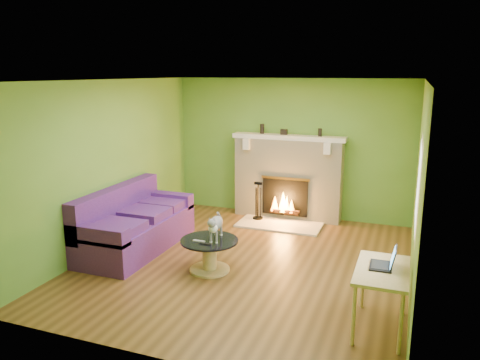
% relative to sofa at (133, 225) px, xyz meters
% --- Properties ---
extents(floor, '(5.00, 5.00, 0.00)m').
position_rel_sofa_xyz_m(floor, '(1.86, 0.06, -0.37)').
color(floor, '#523517').
rests_on(floor, ground).
extents(ceiling, '(5.00, 5.00, 0.00)m').
position_rel_sofa_xyz_m(ceiling, '(1.86, 0.06, 2.23)').
color(ceiling, white).
rests_on(ceiling, wall_back).
extents(wall_back, '(5.00, 0.00, 5.00)m').
position_rel_sofa_xyz_m(wall_back, '(1.86, 2.56, 0.93)').
color(wall_back, '#53862B').
rests_on(wall_back, floor).
extents(wall_front, '(5.00, 0.00, 5.00)m').
position_rel_sofa_xyz_m(wall_front, '(1.86, -2.44, 0.93)').
color(wall_front, '#53862B').
rests_on(wall_front, floor).
extents(wall_left, '(0.00, 5.00, 5.00)m').
position_rel_sofa_xyz_m(wall_left, '(-0.39, 0.06, 0.93)').
color(wall_left, '#53862B').
rests_on(wall_left, floor).
extents(wall_right, '(0.00, 5.00, 5.00)m').
position_rel_sofa_xyz_m(wall_right, '(4.11, 0.06, 0.93)').
color(wall_right, '#53862B').
rests_on(wall_right, floor).
extents(window_frame, '(0.00, 1.20, 1.20)m').
position_rel_sofa_xyz_m(window_frame, '(4.10, -0.84, 1.18)').
color(window_frame, silver).
rests_on(window_frame, wall_right).
extents(window_pane, '(0.00, 1.06, 1.06)m').
position_rel_sofa_xyz_m(window_pane, '(4.09, -0.84, 1.18)').
color(window_pane, white).
rests_on(window_pane, wall_right).
extents(fireplace, '(2.10, 0.46, 1.58)m').
position_rel_sofa_xyz_m(fireplace, '(1.86, 2.38, 0.40)').
color(fireplace, beige).
rests_on(fireplace, floor).
extents(hearth, '(1.50, 0.75, 0.03)m').
position_rel_sofa_xyz_m(hearth, '(1.86, 1.86, -0.36)').
color(hearth, beige).
rests_on(hearth, floor).
extents(mantel, '(2.10, 0.28, 0.08)m').
position_rel_sofa_xyz_m(mantel, '(1.86, 2.36, 1.17)').
color(mantel, silver).
rests_on(mantel, fireplace).
extents(sofa, '(0.97, 2.14, 0.96)m').
position_rel_sofa_xyz_m(sofa, '(0.00, 0.00, 0.00)').
color(sofa, '#451C6A').
rests_on(sofa, floor).
extents(coffee_table, '(0.80, 0.80, 0.45)m').
position_rel_sofa_xyz_m(coffee_table, '(1.48, -0.38, -0.11)').
color(coffee_table, '#D9AF75').
rests_on(coffee_table, floor).
extents(desk, '(0.54, 0.93, 0.69)m').
position_rel_sofa_xyz_m(desk, '(3.81, -1.13, 0.24)').
color(desk, '#D9AF75').
rests_on(desk, floor).
extents(cat, '(0.33, 0.64, 0.38)m').
position_rel_sofa_xyz_m(cat, '(1.56, -0.33, 0.27)').
color(cat, slate).
rests_on(cat, coffee_table).
extents(remote_silver, '(0.17, 0.05, 0.02)m').
position_rel_sofa_xyz_m(remote_silver, '(1.38, -0.50, 0.09)').
color(remote_silver, gray).
rests_on(remote_silver, coffee_table).
extents(remote_black, '(0.16, 0.04, 0.02)m').
position_rel_sofa_xyz_m(remote_black, '(1.50, -0.56, 0.09)').
color(remote_black, black).
rests_on(remote_black, coffee_table).
extents(laptop, '(0.27, 0.31, 0.23)m').
position_rel_sofa_xyz_m(laptop, '(3.79, -1.08, 0.44)').
color(laptop, black).
rests_on(laptop, desk).
extents(fire_tools, '(0.19, 0.19, 0.71)m').
position_rel_sofa_xyz_m(fire_tools, '(1.39, 2.01, 0.01)').
color(fire_tools, black).
rests_on(fire_tools, hearth).
extents(mantel_vase_left, '(0.08, 0.08, 0.18)m').
position_rel_sofa_xyz_m(mantel_vase_left, '(1.34, 2.39, 1.30)').
color(mantel_vase_left, black).
rests_on(mantel_vase_left, mantel).
extents(mantel_vase_right, '(0.07, 0.07, 0.14)m').
position_rel_sofa_xyz_m(mantel_vase_right, '(2.43, 2.39, 1.28)').
color(mantel_vase_right, black).
rests_on(mantel_vase_right, mantel).
extents(mantel_box, '(0.12, 0.08, 0.10)m').
position_rel_sofa_xyz_m(mantel_box, '(1.76, 2.39, 1.26)').
color(mantel_box, black).
rests_on(mantel_box, mantel).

